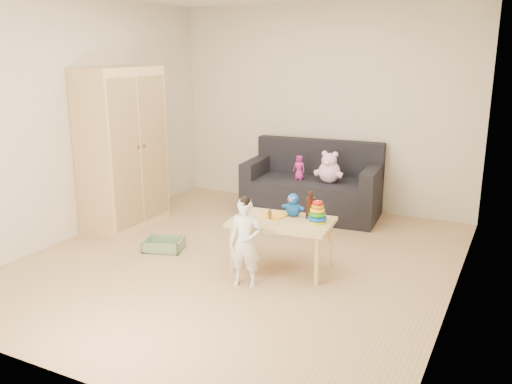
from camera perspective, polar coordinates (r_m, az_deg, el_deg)
The scene contains 13 objects.
room at distance 5.11m, azimuth -1.78°, elevation 6.48°, with size 4.50×4.50×4.50m.
wardrobe at distance 6.44m, azimuth -13.88°, elevation 4.42°, with size 0.51×1.03×1.85m, color #E5B57D.
sofa at distance 6.84m, azimuth 5.88°, elevation -0.56°, with size 1.65×0.82×0.46m, color black.
play_table at distance 5.16m, azimuth 2.72°, elevation -5.55°, with size 0.93×0.59×0.49m, color tan.
storage_bin at distance 5.77m, azimuth -9.68°, elevation -5.47°, with size 0.39×0.29×0.12m, color gray, non-canonical shape.
toddler at distance 4.76m, azimuth -1.13°, elevation -5.47°, with size 0.29×0.19×0.78m, color white.
pink_bear at distance 6.62m, azimuth 7.74°, elevation 2.38°, with size 0.29×0.24×0.33m, color #FFBBE5, non-canonical shape.
doll at distance 6.73m, azimuth 4.56°, elevation 2.55°, with size 0.15×0.10×0.30m, color #C0248B.
ring_stacker at distance 5.01m, azimuth 6.48°, elevation -2.29°, with size 0.18×0.18×0.21m.
brown_bottle at distance 5.12m, azimuth 5.76°, elevation -1.58°, with size 0.09×0.09×0.26m.
blue_plush at distance 5.17m, azimuth 3.97°, elevation -1.31°, with size 0.19×0.15×0.23m, color blue, non-canonical shape.
wooden_figure at distance 5.09m, azimuth 1.44°, elevation -2.31°, with size 0.04×0.03×0.10m, color brown, non-canonical shape.
yellow_book at distance 5.19m, azimuth 2.09°, elevation -2.47°, with size 0.20×0.20×0.01m, color yellow.
Camera 1 is at (2.43, -4.43, 2.05)m, focal length 38.00 mm.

